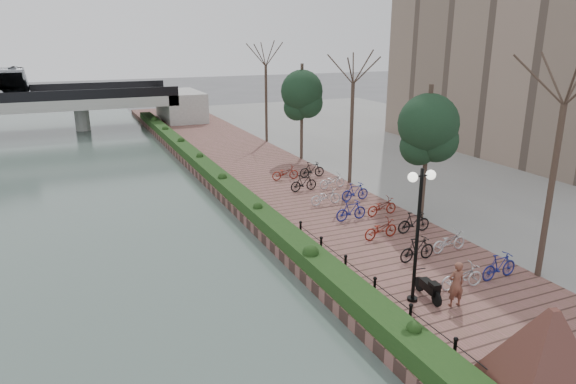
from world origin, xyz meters
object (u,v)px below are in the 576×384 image
granite_monument (547,357)px  lamppost (419,207)px  motorcycle (428,287)px  pedestrian (456,284)px

granite_monument → lamppost: bearing=86.9°
granite_monument → motorcycle: bearing=81.0°
lamppost → motorcycle: 2.98m
granite_monument → motorcycle: (0.85, 5.38, -0.88)m
granite_monument → pedestrian: bearing=73.7°
motorcycle → pedestrian: 0.98m
granite_monument → pedestrian: size_ratio=2.95×
pedestrian → lamppost: bearing=-29.8°
granite_monument → motorcycle: granite_monument is taller
lamppost → pedestrian: size_ratio=2.91×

